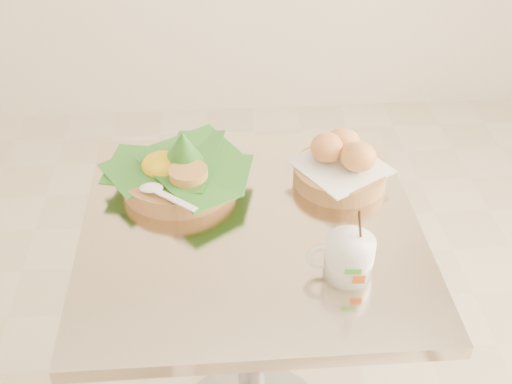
{
  "coord_description": "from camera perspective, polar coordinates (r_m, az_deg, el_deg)",
  "views": [
    {
      "loc": [
        0.04,
        -1.06,
        1.6
      ],
      "look_at": [
        0.12,
        -0.01,
        0.82
      ],
      "focal_mm": 45.0,
      "sensor_mm": 36.0,
      "label": 1
    }
  ],
  "objects": [
    {
      "name": "bread_basket",
      "position": [
        1.45,
        7.56,
        2.47
      ],
      "size": [
        0.24,
        0.24,
        0.11
      ],
      "rotation": [
        0.0,
        0.0,
        -0.23
      ],
      "color": "tan",
      "rests_on": "cafe_table"
    },
    {
      "name": "cafe_table",
      "position": [
        1.48,
        -0.41,
        -9.52
      ],
      "size": [
        0.7,
        0.7,
        0.75
      ],
      "rotation": [
        0.0,
        0.0,
        0.0
      ],
      "color": "gray",
      "rests_on": "floor"
    },
    {
      "name": "coffee_mug",
      "position": [
        1.21,
        8.17,
        -5.68
      ],
      "size": [
        0.13,
        0.1,
        0.16
      ],
      "rotation": [
        0.0,
        0.0,
        -0.06
      ],
      "color": "white",
      "rests_on": "cafe_table"
    },
    {
      "name": "rice_basket",
      "position": [
        1.43,
        -6.95,
        1.95
      ],
      "size": [
        0.32,
        0.32,
        0.16
      ],
      "rotation": [
        0.0,
        0.0,
        -0.4
      ],
      "color": "tan",
      "rests_on": "cafe_table"
    }
  ]
}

